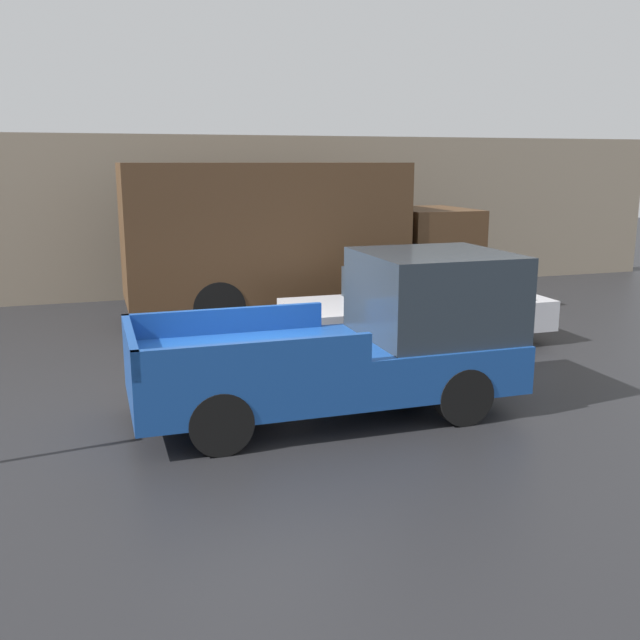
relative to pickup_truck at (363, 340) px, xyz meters
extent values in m
plane|color=#232326|center=(-1.43, 0.80, -0.98)|extent=(60.00, 60.00, 0.00)
cube|color=gray|center=(-1.43, 9.27, 1.01)|extent=(28.00, 0.15, 3.98)
cube|color=#194799|center=(-0.54, 0.00, -0.32)|extent=(5.09, 2.06, 0.64)
cube|color=#28333D|center=(1.04, 0.00, 0.57)|extent=(1.93, 1.94, 1.15)
cube|color=#194799|center=(-1.68, 0.98, 0.17)|extent=(2.80, 0.10, 0.35)
cube|color=#194799|center=(-1.68, -0.98, 0.17)|extent=(2.80, 0.10, 0.35)
cube|color=#194799|center=(-3.03, 0.00, 0.17)|extent=(0.10, 2.06, 0.35)
cylinder|color=black|center=(1.04, 0.91, -0.60)|extent=(0.76, 0.26, 0.76)
cylinder|color=black|center=(1.04, -0.91, -0.60)|extent=(0.76, 0.26, 0.76)
cylinder|color=black|center=(-2.12, 0.91, -0.60)|extent=(0.76, 0.26, 0.76)
cylinder|color=black|center=(-2.12, -0.91, -0.60)|extent=(0.76, 0.26, 0.76)
cube|color=silver|center=(2.26, 3.06, -0.43)|extent=(4.86, 1.89, 0.56)
cube|color=#28333D|center=(2.41, 3.06, 0.14)|extent=(2.67, 1.66, 0.57)
cylinder|color=black|center=(3.77, 3.91, -0.66)|extent=(0.65, 0.22, 0.65)
cylinder|color=black|center=(3.77, 2.22, -0.66)|extent=(0.65, 0.22, 0.65)
cylinder|color=black|center=(0.76, 3.91, -0.66)|extent=(0.65, 0.22, 0.65)
cylinder|color=black|center=(0.76, 2.22, -0.66)|extent=(0.65, 0.22, 0.65)
cube|color=#4C331E|center=(4.01, 6.09, 0.41)|extent=(1.69, 2.21, 1.80)
cube|color=#4C331E|center=(0.10, 6.09, 0.92)|extent=(5.82, 2.33, 2.82)
cylinder|color=black|center=(3.71, 7.12, -0.46)|extent=(1.04, 0.30, 1.04)
cylinder|color=black|center=(3.71, 5.06, -0.46)|extent=(1.04, 0.30, 1.04)
cylinder|color=black|center=(-1.08, 7.12, -0.46)|extent=(1.04, 0.30, 1.04)
cylinder|color=black|center=(-1.08, 5.06, -0.46)|extent=(1.04, 0.30, 1.04)
camera|label=1|loc=(-3.40, -8.68, 2.35)|focal=40.00mm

